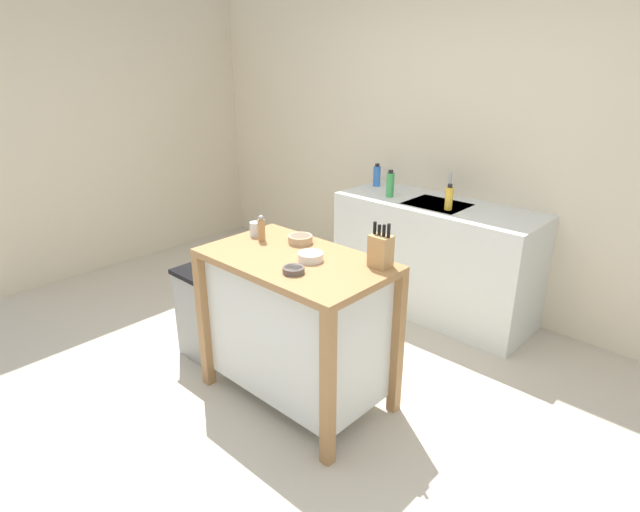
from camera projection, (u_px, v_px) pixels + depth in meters
name	position (u px, v px, depth m)	size (l,w,h in m)	color
ground_plane	(268.00, 406.00, 3.10)	(6.58, 6.58, 0.00)	#BCB29E
wall_back	(464.00, 142.00, 4.04)	(5.58, 0.10, 2.60)	beige
wall_left	(123.00, 126.00, 4.89)	(0.10, 2.68, 2.60)	beige
kitchen_island	(296.00, 322.00, 3.01)	(1.07, 0.63, 0.91)	#9E7042
knife_block	(381.00, 250.00, 2.71)	(0.11, 0.09, 0.24)	tan
bowl_ceramic_wide	(300.00, 239.00, 3.07)	(0.14, 0.14, 0.05)	tan
bowl_ceramic_small	(310.00, 256.00, 2.81)	(0.14, 0.14, 0.04)	silver
bowl_stoneware_deep	(294.00, 270.00, 2.66)	(0.11, 0.11, 0.03)	#564C47
drinking_cup	(255.00, 229.00, 3.18)	(0.07, 0.07, 0.09)	silver
pepper_grinder	(261.00, 229.00, 3.09)	(0.04, 0.04, 0.16)	#AD7F4C
trash_bin	(206.00, 314.00, 3.51)	(0.36, 0.28, 0.63)	gray
sink_counter	(434.00, 258.00, 4.10)	(1.57, 0.60, 0.89)	silver
sink_faucet	(450.00, 186.00, 3.99)	(0.02, 0.02, 0.22)	#B7BCC1
bottle_hand_soap	(377.00, 176.00, 4.40)	(0.06, 0.06, 0.19)	blue
bottle_spray_cleaner	(449.00, 198.00, 3.75)	(0.06, 0.06, 0.19)	yellow
bottle_dish_soap	(390.00, 184.00, 4.07)	(0.06, 0.06, 0.21)	green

